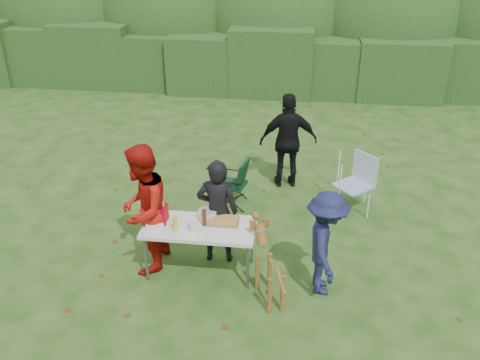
# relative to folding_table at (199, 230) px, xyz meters

# --- Properties ---
(ground) EXTENTS (80.00, 80.00, 0.00)m
(ground) POSITION_rel_folding_table_xyz_m (0.38, 0.28, -0.69)
(ground) COLOR #1E4211
(hedge_row) EXTENTS (22.00, 1.40, 1.70)m
(hedge_row) POSITION_rel_folding_table_xyz_m (0.38, 8.28, 0.16)
(hedge_row) COLOR #23471C
(hedge_row) RESTS_ON ground
(shrub_backdrop) EXTENTS (20.00, 2.60, 3.20)m
(shrub_backdrop) POSITION_rel_folding_table_xyz_m (0.38, 9.88, 0.91)
(shrub_backdrop) COLOR #3D6628
(shrub_backdrop) RESTS_ON ground
(folding_table) EXTENTS (1.50, 0.70, 0.74)m
(folding_table) POSITION_rel_folding_table_xyz_m (0.00, 0.00, 0.00)
(folding_table) COLOR silver
(folding_table) RESTS_ON ground
(person_cook) EXTENTS (0.59, 0.41, 1.57)m
(person_cook) POSITION_rel_folding_table_xyz_m (0.19, 0.33, 0.10)
(person_cook) COLOR black
(person_cook) RESTS_ON ground
(person_red_jacket) EXTENTS (0.73, 0.92, 1.83)m
(person_red_jacket) POSITION_rel_folding_table_xyz_m (-0.76, 0.04, 0.23)
(person_red_jacket) COLOR #B0120D
(person_red_jacket) RESTS_ON ground
(person_black_puffy) EXTENTS (1.07, 0.59, 1.73)m
(person_black_puffy) POSITION_rel_folding_table_xyz_m (1.06, 2.72, 0.18)
(person_black_puffy) COLOR black
(person_black_puffy) RESTS_ON ground
(child) EXTENTS (0.59, 0.96, 1.44)m
(child) POSITION_rel_folding_table_xyz_m (1.66, -0.17, 0.03)
(child) COLOR #1A1D45
(child) RESTS_ON ground
(dog) EXTENTS (0.74, 1.04, 0.92)m
(dog) POSITION_rel_folding_table_xyz_m (0.98, -0.47, -0.23)
(dog) COLOR brown
(dog) RESTS_ON ground
(camping_chair) EXTENTS (0.63, 0.63, 0.84)m
(camping_chair) POSITION_rel_folding_table_xyz_m (0.16, 1.91, -0.27)
(camping_chair) COLOR black
(camping_chair) RESTS_ON ground
(lawn_chair) EXTENTS (0.81, 0.81, 0.97)m
(lawn_chair) POSITION_rel_folding_table_xyz_m (2.18, 1.98, -0.20)
(lawn_chair) COLOR #335AB6
(lawn_chair) RESTS_ON ground
(food_tray) EXTENTS (0.45, 0.30, 0.02)m
(food_tray) POSITION_rel_folding_table_xyz_m (0.29, 0.13, 0.06)
(food_tray) COLOR #B7B7BA
(food_tray) RESTS_ON folding_table
(focaccia_bread) EXTENTS (0.40, 0.26, 0.04)m
(focaccia_bread) POSITION_rel_folding_table_xyz_m (0.29, 0.13, 0.09)
(focaccia_bread) COLOR #BA8442
(focaccia_bread) RESTS_ON food_tray
(mustard_bottle) EXTENTS (0.06, 0.06, 0.20)m
(mustard_bottle) POSITION_rel_folding_table_xyz_m (-0.29, -0.14, 0.15)
(mustard_bottle) COLOR yellow
(mustard_bottle) RESTS_ON folding_table
(ketchup_bottle) EXTENTS (0.06, 0.06, 0.22)m
(ketchup_bottle) POSITION_rel_folding_table_xyz_m (-0.47, -0.03, 0.16)
(ketchup_bottle) COLOR #9A021C
(ketchup_bottle) RESTS_ON folding_table
(beer_bottle) EXTENTS (0.06, 0.06, 0.24)m
(beer_bottle) POSITION_rel_folding_table_xyz_m (0.07, 0.02, 0.17)
(beer_bottle) COLOR #47230F
(beer_bottle) RESTS_ON folding_table
(paper_towel_roll) EXTENTS (0.12, 0.12, 0.26)m
(paper_towel_roll) POSITION_rel_folding_table_xyz_m (-0.56, 0.12, 0.18)
(paper_towel_roll) COLOR white
(paper_towel_roll) RESTS_ON folding_table
(cup_stack) EXTENTS (0.08, 0.08, 0.18)m
(cup_stack) POSITION_rel_folding_table_xyz_m (-0.05, -0.13, 0.14)
(cup_stack) COLOR white
(cup_stack) RESTS_ON folding_table
(pasta_bowl) EXTENTS (0.26, 0.26, 0.10)m
(pasta_bowl) POSITION_rel_folding_table_xyz_m (0.06, 0.23, 0.10)
(pasta_bowl) COLOR silver
(pasta_bowl) RESTS_ON folding_table
(plate_stack) EXTENTS (0.24, 0.24, 0.05)m
(plate_stack) POSITION_rel_folding_table_xyz_m (-0.58, -0.09, 0.08)
(plate_stack) COLOR white
(plate_stack) RESTS_ON folding_table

